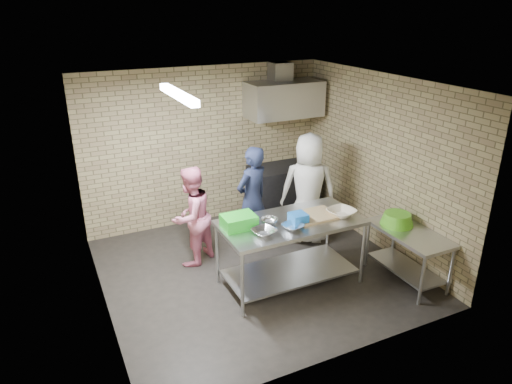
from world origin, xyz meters
TOP-DOWN VIEW (x-y plane):
  - floor at (0.00, 0.00)m, footprint 4.20×4.20m
  - ceiling at (0.00, 0.00)m, footprint 4.20×4.20m
  - back_wall at (0.00, 2.00)m, footprint 4.20×0.06m
  - front_wall at (0.00, -2.00)m, footprint 4.20×0.06m
  - left_wall at (-2.10, 0.00)m, footprint 0.06×4.00m
  - right_wall at (2.10, 0.00)m, footprint 0.06×4.00m
  - prep_table at (0.29, -0.47)m, footprint 1.90×0.95m
  - side_counter at (1.80, -1.10)m, footprint 0.60×1.20m
  - stove at (1.35, 1.65)m, footprint 1.20×0.70m
  - range_hood at (1.35, 1.70)m, footprint 1.30×0.60m
  - hood_duct at (1.35, 1.85)m, footprint 0.35×0.30m
  - wall_shelf at (1.65, 1.89)m, footprint 0.80×0.20m
  - fluorescent_fixture at (-1.00, 0.00)m, footprint 0.10×1.25m
  - green_crate at (-0.41, -0.35)m, footprint 0.42×0.32m
  - blue_tub at (0.34, -0.57)m, footprint 0.21×0.21m
  - cutting_board at (0.64, -0.49)m, footprint 0.58×0.44m
  - mixing_bowl_a at (-0.21, -0.67)m, footprint 0.35×0.35m
  - mixing_bowl_b at (-0.01, -0.42)m, footprint 0.27×0.27m
  - mixing_bowl_c at (0.19, -0.69)m, footprint 0.33×0.33m
  - ceramic_bowl at (0.99, -0.62)m, footprint 0.43×0.43m
  - green_basin at (1.78, -0.85)m, footprint 0.46×0.46m
  - bottle_red at (1.40, 1.89)m, footprint 0.07×0.07m
  - man_navy at (0.25, 0.66)m, footprint 0.71×0.59m
  - woman_pink at (-0.73, 0.65)m, footprint 0.92×0.86m
  - woman_white at (1.17, 0.52)m, footprint 1.04×0.91m

SIDE VIEW (x-z plane):
  - floor at x=0.00m, z-range 0.00..0.00m
  - side_counter at x=1.80m, z-range 0.00..0.75m
  - stove at x=1.35m, z-range 0.00..0.90m
  - prep_table at x=0.29m, z-range 0.00..0.95m
  - woman_pink at x=-0.73m, z-range 0.00..1.50m
  - green_basin at x=1.78m, z-range 0.75..0.92m
  - man_navy at x=0.25m, z-range 0.00..1.67m
  - woman_white at x=1.17m, z-range 0.00..1.80m
  - cutting_board at x=0.64m, z-range 0.95..0.98m
  - mixing_bowl_c at x=0.19m, z-range 0.95..1.02m
  - mixing_bowl_b at x=-0.01m, z-range 0.95..1.02m
  - mixing_bowl_a at x=-0.21m, z-range 0.95..1.02m
  - ceramic_bowl at x=0.99m, z-range 0.95..1.04m
  - blue_tub at x=0.34m, z-range 0.95..1.09m
  - green_crate at x=-0.41m, z-range 0.95..1.12m
  - back_wall at x=0.00m, z-range 0.00..2.70m
  - front_wall at x=0.00m, z-range 0.00..2.70m
  - left_wall at x=-2.10m, z-range 0.00..2.70m
  - right_wall at x=2.10m, z-range 0.00..2.70m
  - wall_shelf at x=1.65m, z-range 1.90..1.94m
  - bottle_red at x=1.40m, z-range 1.94..2.12m
  - range_hood at x=1.35m, z-range 1.80..2.40m
  - hood_duct at x=1.35m, z-range 2.40..2.70m
  - fluorescent_fixture at x=-1.00m, z-range 2.60..2.68m
  - ceiling at x=0.00m, z-range 2.70..2.70m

